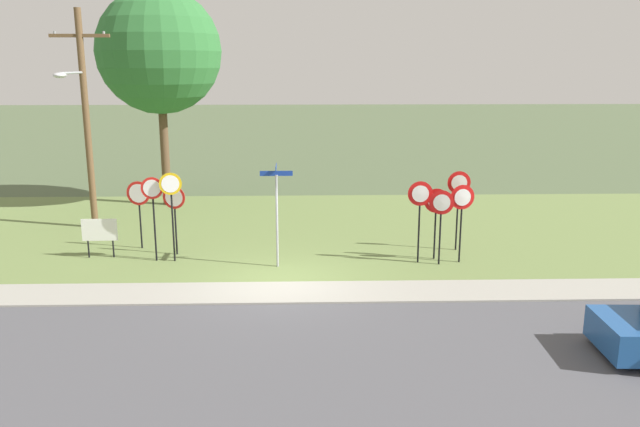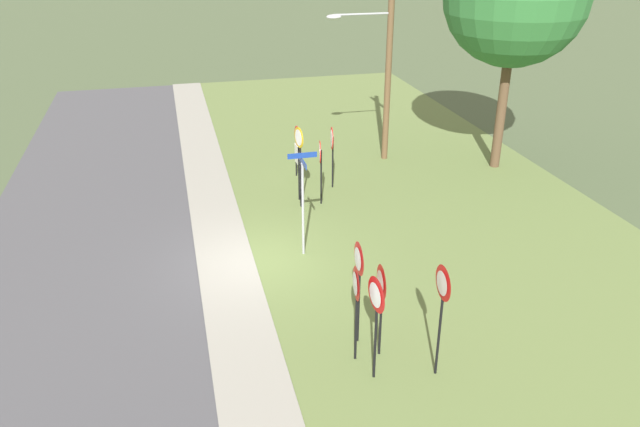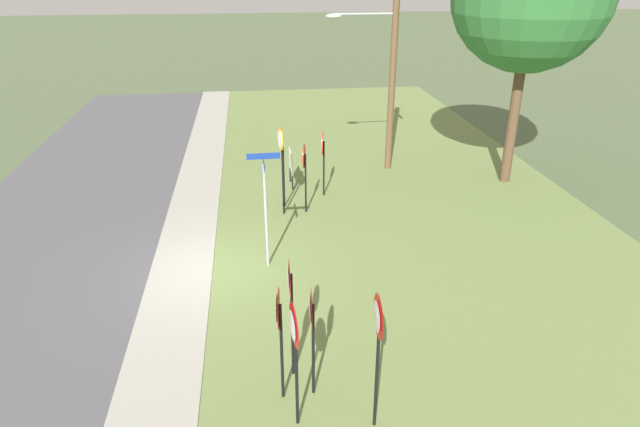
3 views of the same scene
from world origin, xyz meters
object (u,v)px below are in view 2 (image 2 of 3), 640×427
object	(u,v)px
stop_sign_far_left	(332,144)
stop_sign_near_left	(320,159)
yield_sign_near_right	(375,305)
utility_pole	(384,52)
notice_board	(298,158)
yield_sign_far_left	(381,290)
street_name_post	(303,196)
yield_sign_near_left	(356,293)
yield_sign_far_right	(442,295)
yield_sign_center	(358,269)
stop_sign_near_right	(300,150)
stop_sign_far_center	(298,148)

from	to	relation	value
stop_sign_far_left	stop_sign_near_left	bearing A→B (deg)	-20.63
yield_sign_near_right	utility_pole	bearing A→B (deg)	153.35
notice_board	yield_sign_far_left	bearing A→B (deg)	-3.87
stop_sign_near_left	yield_sign_near_right	xyz separation A→B (m)	(8.87, -1.08, 0.19)
stop_sign_far_left	street_name_post	distance (m)	5.03
stop_sign_far_left	utility_pole	world-z (taller)	utility_pole
yield_sign_near_left	yield_sign_far_right	world-z (taller)	yield_sign_far_right
yield_sign_far_right	yield_sign_center	xyz separation A→B (m)	(-1.48, -1.28, -0.07)
stop_sign_near_right	yield_sign_far_right	world-z (taller)	stop_sign_near_right
yield_sign_far_left	utility_pole	distance (m)	12.86
street_name_post	notice_board	bearing A→B (deg)	168.76
stop_sign_far_left	yield_sign_center	distance (m)	9.07
stop_sign_near_left	stop_sign_far_left	xyz separation A→B (m)	(-1.30, 0.75, 0.02)
stop_sign_far_left	yield_sign_far_left	xyz separation A→B (m)	(9.46, -1.46, 0.03)
yield_sign_far_right	utility_pole	xyz separation A→B (m)	(-12.80, 3.19, 2.32)
yield_sign_far_right	yield_sign_far_left	bearing A→B (deg)	-132.59
yield_sign_near_right	utility_pole	size ratio (longest dim) A/B	0.31
stop_sign_near_left	yield_sign_center	xyz separation A→B (m)	(7.59, -1.04, 0.28)
yield_sign_near_right	yield_sign_near_left	bearing A→B (deg)	-169.97
stop_sign_near_right	street_name_post	size ratio (longest dim) A/B	0.90
yield_sign_far_right	utility_pole	distance (m)	13.39
street_name_post	yield_sign_near_left	bearing A→B (deg)	-0.03
stop_sign_near_right	utility_pole	size ratio (longest dim) A/B	0.35
street_name_post	yield_sign_near_right	bearing A→B (deg)	2.03
yield_sign_near_left	yield_sign_far_left	xyz separation A→B (m)	(-0.03, 0.57, -0.05)
stop_sign_far_left	yield_sign_far_right	distance (m)	10.39
street_name_post	yield_sign_center	bearing A→B (deg)	3.22
yield_sign_far_left	yield_sign_center	size ratio (longest dim) A/B	0.89
stop_sign_far_center	yield_sign_near_right	bearing A→B (deg)	-4.19
stop_sign_far_left	yield_sign_near_right	world-z (taller)	yield_sign_near_right
street_name_post	stop_sign_far_center	bearing A→B (deg)	169.53
stop_sign_far_left	stop_sign_far_center	bearing A→B (deg)	-51.20
stop_sign_near_right	stop_sign_far_center	size ratio (longest dim) A/B	1.05
stop_sign_near_right	notice_board	world-z (taller)	stop_sign_near_right
stop_sign_near_left	stop_sign_near_right	world-z (taller)	stop_sign_near_right
utility_pole	notice_board	xyz separation A→B (m)	(1.41, -3.68, -3.45)
yield_sign_center	street_name_post	distance (m)	4.32
yield_sign_near_left	utility_pole	bearing A→B (deg)	164.69
stop_sign_far_center	yield_sign_near_left	size ratio (longest dim) A/B	1.14
yield_sign_far_left	yield_sign_far_right	bearing A→B (deg)	50.47
notice_board	yield_sign_far_right	bearing A→B (deg)	1.13
stop_sign_far_center	utility_pole	size ratio (longest dim) A/B	0.34
stop_sign_near_right	yield_sign_center	bearing A→B (deg)	-12.82
yield_sign_near_right	notice_board	xyz separation A→B (m)	(-11.19, 0.83, -0.98)
stop_sign_near_left	street_name_post	bearing A→B (deg)	-10.45
yield_sign_far_left	street_name_post	size ratio (longest dim) A/B	0.73
stop_sign_far_left	yield_sign_center	xyz separation A→B (m)	(8.89, -1.79, 0.26)
utility_pole	yield_sign_center	bearing A→B (deg)	-21.54
yield_sign_far_left	utility_pole	bearing A→B (deg)	165.04
yield_sign_near_left	yield_sign_center	bearing A→B (deg)	164.48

